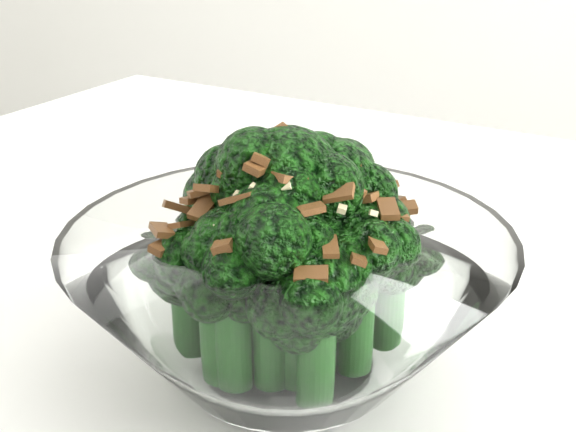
% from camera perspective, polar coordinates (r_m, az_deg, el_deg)
% --- Properties ---
extents(table, '(1.34, 1.03, 0.75)m').
position_cam_1_polar(table, '(0.61, 9.24, -10.63)').
color(table, white).
rests_on(table, ground).
extents(broccoli_dish, '(0.24, 0.24, 0.15)m').
position_cam_1_polar(broccoli_dish, '(0.44, -0.08, -5.08)').
color(broccoli_dish, white).
rests_on(broccoli_dish, table).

